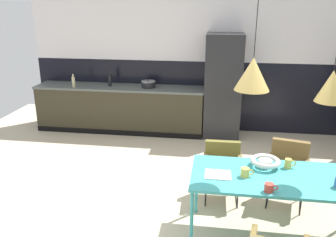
% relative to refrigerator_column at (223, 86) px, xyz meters
% --- Properties ---
extents(ground_plane, '(9.08, 9.08, 0.00)m').
position_rel_refrigerator_column_xyz_m(ground_plane, '(-0.29, -3.07, -0.97)').
color(ground_plane, beige).
extents(back_wall_splashback_dark, '(6.99, 0.12, 1.37)m').
position_rel_refrigerator_column_xyz_m(back_wall_splashback_dark, '(-0.29, 0.36, -0.28)').
color(back_wall_splashback_dark, black).
rests_on(back_wall_splashback_dark, ground).
extents(back_wall_panel_upper, '(6.99, 0.12, 1.37)m').
position_rel_refrigerator_column_xyz_m(back_wall_panel_upper, '(-0.29, 0.36, 1.09)').
color(back_wall_panel_upper, white).
rests_on(back_wall_panel_upper, back_wall_splashback_dark).
extents(kitchen_counter, '(3.31, 0.63, 0.90)m').
position_rel_refrigerator_column_xyz_m(kitchen_counter, '(-2.00, -0.00, -0.52)').
color(kitchen_counter, '#343021').
rests_on(kitchen_counter, ground).
extents(refrigerator_column, '(0.67, 0.60, 1.94)m').
position_rel_refrigerator_column_xyz_m(refrigerator_column, '(0.00, 0.00, 0.00)').
color(refrigerator_column, '#232326').
rests_on(refrigerator_column, ground).
extents(dining_table, '(1.85, 0.82, 0.76)m').
position_rel_refrigerator_column_xyz_m(dining_table, '(0.59, -3.07, -0.25)').
color(dining_table, teal).
rests_on(dining_table, ground).
extents(armchair_near_window, '(0.57, 0.56, 0.80)m').
position_rel_refrigerator_column_xyz_m(armchair_near_window, '(0.83, -2.27, -0.45)').
color(armchair_near_window, brown).
rests_on(armchair_near_window, ground).
extents(armchair_facing_counter, '(0.50, 0.48, 0.74)m').
position_rel_refrigerator_column_xyz_m(armchair_facing_counter, '(0.01, -2.27, -0.48)').
color(armchair_facing_counter, brown).
rests_on(armchair_facing_counter, ground).
extents(fruit_bowl, '(0.32, 0.32, 0.09)m').
position_rel_refrigerator_column_xyz_m(fruit_bowl, '(0.45, -2.86, -0.15)').
color(fruit_bowl, silver).
rests_on(fruit_bowl, dining_table).
extents(open_book, '(0.27, 0.22, 0.02)m').
position_rel_refrigerator_column_xyz_m(open_book, '(-0.05, -3.14, -0.20)').
color(open_book, white).
rests_on(open_book, dining_table).
extents(mug_tall_blue, '(0.13, 0.09, 0.09)m').
position_rel_refrigerator_column_xyz_m(mug_tall_blue, '(0.43, -3.40, -0.17)').
color(mug_tall_blue, '#B23D33').
rests_on(mug_tall_blue, dining_table).
extents(mug_glass_clear, '(0.13, 0.09, 0.10)m').
position_rel_refrigerator_column_xyz_m(mug_glass_clear, '(0.23, -3.13, -0.16)').
color(mug_glass_clear, gold).
rests_on(mug_glass_clear, dining_table).
extents(mug_wide_latte, '(0.12, 0.07, 0.10)m').
position_rel_refrigerator_column_xyz_m(mug_wide_latte, '(0.70, -2.86, -0.16)').
color(mug_wide_latte, gold).
rests_on(mug_wide_latte, dining_table).
extents(cooking_pot, '(0.27, 0.27, 0.15)m').
position_rel_refrigerator_column_xyz_m(cooking_pot, '(-1.42, 0.00, -0.00)').
color(cooking_pot, black).
rests_on(cooking_pot, kitchen_counter).
extents(bottle_wine_green, '(0.06, 0.06, 0.26)m').
position_rel_refrigerator_column_xyz_m(bottle_wine_green, '(-2.85, -0.19, 0.04)').
color(bottle_wine_green, tan).
rests_on(bottle_wine_green, kitchen_counter).
extents(bottle_oil_tall, '(0.07, 0.07, 0.29)m').
position_rel_refrigerator_column_xyz_m(bottle_oil_tall, '(-2.19, 0.01, 0.05)').
color(bottle_oil_tall, black).
rests_on(bottle_oil_tall, kitchen_counter).
extents(pendant_lamp_over_table_near, '(0.33, 0.33, 1.03)m').
position_rel_refrigerator_column_xyz_m(pendant_lamp_over_table_near, '(0.22, -3.09, 0.86)').
color(pendant_lamp_over_table_near, black).
extents(pendant_lamp_over_table_far, '(0.28, 0.28, 1.13)m').
position_rel_refrigerator_column_xyz_m(pendant_lamp_over_table_far, '(0.96, -3.04, 0.75)').
color(pendant_lamp_over_table_far, black).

